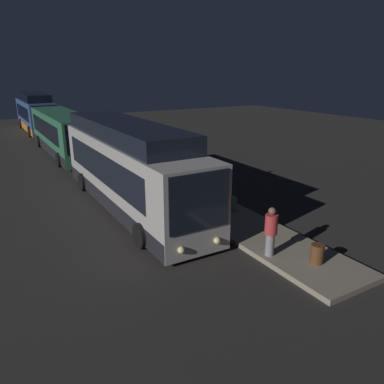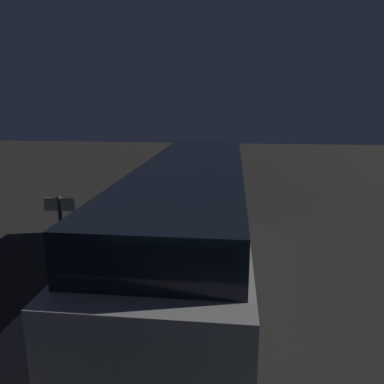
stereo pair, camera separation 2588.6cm
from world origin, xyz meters
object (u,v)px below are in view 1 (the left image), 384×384
(bus_lead, at_px, (129,170))
(passenger_with_bags, at_px, (271,230))
(bus_third, at_px, (35,114))
(sign_post, at_px, (198,159))
(passenger_boarding, at_px, (214,183))
(suitcase, at_px, (232,203))
(trash_bin, at_px, (317,254))
(passenger_waiting, at_px, (226,188))
(bus_second, at_px, (63,134))

(bus_lead, distance_m, passenger_with_bags, 7.69)
(bus_third, bearing_deg, sign_post, 7.92)
(bus_third, distance_m, sign_post, 27.25)
(passenger_boarding, height_order, suitcase, passenger_boarding)
(bus_third, height_order, trash_bin, bus_third)
(passenger_with_bags, bearing_deg, passenger_boarding, 115.42)
(trash_bin, bearing_deg, passenger_boarding, 175.43)
(passenger_boarding, bearing_deg, suitcase, 132.53)
(bus_third, distance_m, passenger_with_bags, 34.42)
(passenger_waiting, xyz_separation_m, passenger_with_bags, (4.73, -1.50, 0.04))
(bus_lead, xyz_separation_m, bus_second, (-13.96, 0.00, -0.27))
(bus_third, xyz_separation_m, passenger_with_bags, (34.34, 2.14, -0.69))
(bus_lead, xyz_separation_m, trash_bin, (8.55, 3.10, -1.31))
(bus_third, relative_size, trash_bin, 16.39)
(bus_second, bearing_deg, passenger_with_bags, 5.72)
(bus_second, height_order, bus_third, bus_third)
(passenger_boarding, bearing_deg, trash_bin, 130.58)
(bus_second, xyz_separation_m, passenger_waiting, (16.59, 3.64, -0.49))
(passenger_boarding, distance_m, passenger_waiting, 0.96)
(bus_second, bearing_deg, trash_bin, 7.83)
(bus_lead, height_order, passenger_with_bags, bus_lead)
(passenger_waiting, bearing_deg, trash_bin, -32.28)
(passenger_boarding, height_order, passenger_waiting, passenger_waiting)
(passenger_with_bags, relative_size, suitcase, 1.95)
(passenger_boarding, xyz_separation_m, passenger_with_bags, (5.69, -1.51, 0.07))
(passenger_waiting, bearing_deg, bus_third, 159.99)
(passenger_boarding, height_order, trash_bin, passenger_boarding)
(bus_second, bearing_deg, passenger_waiting, 12.38)
(passenger_boarding, distance_m, sign_post, 1.88)
(sign_post, relative_size, trash_bin, 4.20)
(passenger_waiting, distance_m, suitcase, 0.79)
(passenger_with_bags, height_order, trash_bin, passenger_with_bags)
(bus_second, xyz_separation_m, passenger_with_bags, (21.31, 2.14, -0.45))
(suitcase, bearing_deg, bus_second, -168.22)
(sign_post, xyz_separation_m, trash_bin, (8.55, -0.66, -1.40))
(bus_lead, distance_m, passenger_waiting, 4.55)
(suitcase, xyz_separation_m, trash_bin, (5.36, -0.48, -0.00))
(suitcase, relative_size, sign_post, 0.33)
(bus_second, xyz_separation_m, passenger_boarding, (15.62, 3.65, -0.51))
(passenger_boarding, bearing_deg, passenger_with_bags, 120.28)
(bus_lead, height_order, sign_post, bus_lead)
(passenger_waiting, xyz_separation_m, sign_post, (-2.63, 0.11, 0.84))
(bus_lead, relative_size, suitcase, 13.99)
(bus_lead, bearing_deg, bus_third, -180.00)
(passenger_with_bags, height_order, sign_post, sign_post)
(passenger_with_bags, distance_m, suitcase, 4.44)
(trash_bin, bearing_deg, bus_lead, -160.10)
(passenger_with_bags, relative_size, sign_post, 0.63)
(passenger_waiting, height_order, suitcase, passenger_waiting)
(sign_post, bearing_deg, suitcase, -3.19)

